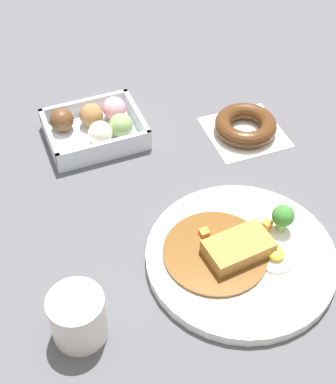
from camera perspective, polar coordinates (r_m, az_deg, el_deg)
name	(u,v)px	position (r m, az deg, el deg)	size (l,w,h in m)	color
ground_plane	(193,189)	(0.97, 2.57, 0.31)	(1.60, 1.60, 0.00)	#4C4C51
curry_plate	(240,255)	(0.87, 7.32, -6.39)	(0.29, 0.29, 0.07)	white
donut_box	(96,126)	(1.06, -7.31, 6.65)	(0.18, 0.14, 0.06)	silver
chocolate_ring_donut	(245,126)	(1.08, 7.89, 6.70)	(0.14, 0.14, 0.03)	white
coffee_mug	(78,317)	(0.78, -9.14, -12.45)	(0.08, 0.08, 0.08)	silver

